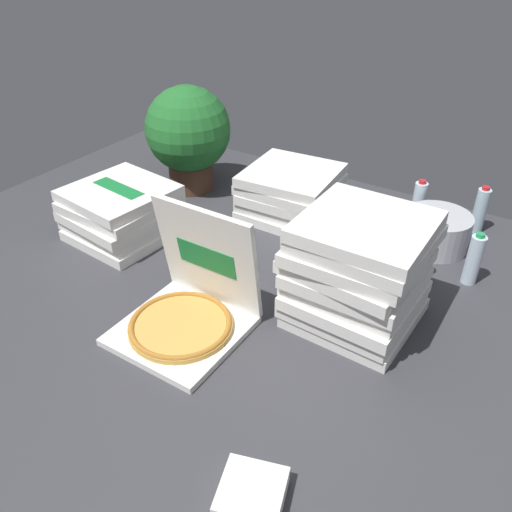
{
  "coord_description": "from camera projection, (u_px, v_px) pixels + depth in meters",
  "views": [
    {
      "loc": [
        0.86,
        -1.29,
        1.23
      ],
      "look_at": [
        -0.03,
        0.1,
        0.14
      ],
      "focal_mm": 36.78,
      "sensor_mm": 36.0,
      "label": 1
    }
  ],
  "objects": [
    {
      "name": "water_bottle_2",
      "position": [
        474.0,
        259.0,
        2.02
      ],
      "size": [
        0.06,
        0.06,
        0.22
      ],
      "color": "silver",
      "rests_on": "ground_plane"
    },
    {
      "name": "pizza_stack_left_near",
      "position": [
        358.0,
        272.0,
        1.79
      ],
      "size": [
        0.45,
        0.44,
        0.41
      ],
      "color": "white",
      "rests_on": "ground_plane"
    },
    {
      "name": "water_bottle_4",
      "position": [
        480.0,
        210.0,
        2.36
      ],
      "size": [
        0.06,
        0.06,
        0.22
      ],
      "color": "silver",
      "rests_on": "ground_plane"
    },
    {
      "name": "water_bottle_3",
      "position": [
        418.0,
        203.0,
        2.41
      ],
      "size": [
        0.06,
        0.06,
        0.22
      ],
      "color": "silver",
      "rests_on": "ground_plane"
    },
    {
      "name": "open_pizza_box",
      "position": [
        188.0,
        308.0,
        1.82
      ],
      "size": [
        0.41,
        0.42,
        0.43
      ],
      "color": "white",
      "rests_on": "ground_plane"
    },
    {
      "name": "ice_bucket",
      "position": [
        436.0,
        231.0,
        2.26
      ],
      "size": [
        0.28,
        0.28,
        0.16
      ],
      "primitive_type": "cylinder",
      "color": "#B7BABF",
      "rests_on": "ground_plane"
    },
    {
      "name": "water_bottle_1",
      "position": [
        417.0,
        257.0,
        2.04
      ],
      "size": [
        0.06,
        0.06,
        0.22
      ],
      "color": "silver",
      "rests_on": "ground_plane"
    },
    {
      "name": "pizza_stack_right_near",
      "position": [
        122.0,
        212.0,
        2.32
      ],
      "size": [
        0.46,
        0.47,
        0.23
      ],
      "color": "white",
      "rests_on": "ground_plane"
    },
    {
      "name": "potted_plant",
      "position": [
        188.0,
        133.0,
        2.62
      ],
      "size": [
        0.43,
        0.43,
        0.54
      ],
      "color": "#513323",
      "rests_on": "ground_plane"
    },
    {
      "name": "pizza_stack_left_mid",
      "position": [
        291.0,
        193.0,
        2.49
      ],
      "size": [
        0.44,
        0.44,
        0.23
      ],
      "color": "white",
      "rests_on": "ground_plane"
    },
    {
      "name": "napkin_pile",
      "position": [
        252.0,
        494.0,
        1.3
      ],
      "size": [
        0.2,
        0.2,
        0.06
      ],
      "primitive_type": "cube",
      "rotation": [
        0.0,
        0.0,
        0.31
      ],
      "color": "white",
      "rests_on": "ground_plane"
    },
    {
      "name": "water_bottle_0",
      "position": [
        381.0,
        224.0,
        2.26
      ],
      "size": [
        0.06,
        0.06,
        0.22
      ],
      "color": "silver",
      "rests_on": "ground_plane"
    },
    {
      "name": "ground_plane",
      "position": [
        248.0,
        304.0,
        1.98
      ],
      "size": [
        3.2,
        2.4,
        0.02
      ],
      "primitive_type": "cube",
      "color": "#38383D"
    }
  ]
}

